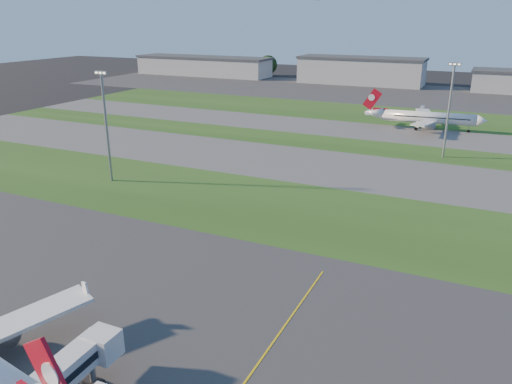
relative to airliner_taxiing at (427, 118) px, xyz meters
The scene contains 14 objects.
grass_strip_a 91.48m from the airliner_taxiing, 93.79° to the right, with size 300.00×34.00×0.01m, color #224517.
taxiway_a 58.65m from the airliner_taxiing, 95.92° to the right, with size 300.00×32.00×0.01m, color #515154.
grass_strip_b 33.99m from the airliner_taxiing, 100.30° to the right, with size 300.00×18.00×0.01m, color #224517.
taxiway_b 13.38m from the airliner_taxiing, 118.34° to the right, with size 300.00×26.00×0.01m, color #515154.
grass_strip_c 23.02m from the airliner_taxiing, 105.46° to the left, with size 300.00×40.00×0.01m, color #224517.
apron_far 82.14m from the airliner_taxiing, 94.22° to the left, with size 400.00×80.00×0.01m, color #333335.
airliner_taxiing is the anchor object (origin of this frame).
light_mast_west 110.24m from the airliner_taxiing, 123.80° to the right, with size 3.20×0.70×25.80m.
light_mast_centre 37.83m from the airliner_taxiing, 75.70° to the right, with size 3.20×0.70×25.80m.
hangar_far_west 191.97m from the airliner_taxiing, 144.37° to the left, with size 91.80×23.00×12.20m.
hangar_west 122.96m from the airliner_taxiing, 114.53° to the left, with size 71.40×23.00×15.20m.
tree_far_west 232.41m from the airliner_taxiing, 147.52° to the left, with size 11.00×11.00×12.00m.
tree_west 171.91m from the airliner_taxiing, 132.46° to the left, with size 12.10×12.10×13.20m.
tree_mid_west 125.55m from the airliner_taxiing, 101.97° to the left, with size 9.90×9.90×10.80m.
Camera 1 is at (24.66, -36.51, 37.48)m, focal length 35.00 mm.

